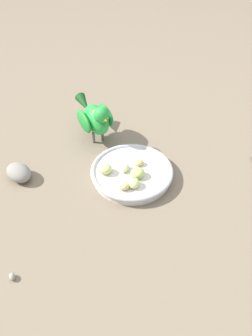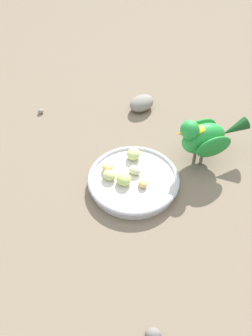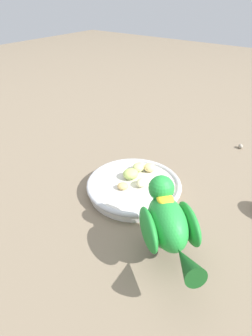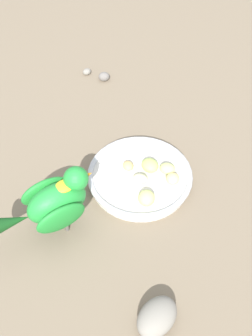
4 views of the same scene
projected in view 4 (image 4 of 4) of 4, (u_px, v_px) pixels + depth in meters
ground_plane at (146, 185)px, 0.90m from camera, size 4.00×4.00×0.00m
feeding_bowl at (140, 177)px, 0.89m from camera, size 0.23×0.23×0.03m
apple_piece_0 at (128, 166)px, 0.89m from camera, size 0.03×0.03×0.02m
apple_piece_1 at (152, 166)px, 0.89m from camera, size 0.05×0.05×0.02m
apple_piece_2 at (140, 179)px, 0.87m from camera, size 0.02×0.03×0.02m
apple_piece_3 at (173, 178)px, 0.87m from camera, size 0.04×0.03×0.02m
apple_piece_4 at (167, 168)px, 0.88m from camera, size 0.03×0.03×0.02m
apple_piece_5 at (146, 198)px, 0.83m from camera, size 0.04×0.04×0.03m
parrot at (55, 202)px, 0.77m from camera, size 0.17×0.16×0.14m
rock_large at (157, 317)px, 0.69m from camera, size 0.10×0.08×0.04m
pebble_1 at (87, 72)px, 1.15m from camera, size 0.03×0.03×0.02m
pebble_2 at (104, 77)px, 1.13m from camera, size 0.04×0.04×0.02m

